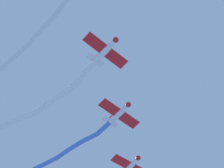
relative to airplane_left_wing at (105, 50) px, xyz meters
name	(u,v)px	position (x,y,z in m)	size (l,w,h in m)	color
smoke_trail_lead	(13,54)	(-11.76, 3.60, -1.01)	(13.46, 21.94, 2.51)	white
airplane_left_wing	(105,50)	(0.00, 0.00, 0.00)	(6.89, 5.34, 1.73)	white
smoke_trail_left_wing	(36,107)	(-7.14, 11.47, -0.65)	(14.85, 18.01, 1.96)	white
airplane_right_wing	(119,113)	(4.98, 9.73, 0.25)	(6.91, 5.35, 1.73)	white
smoke_trail_right_wing	(69,150)	(-0.37, 19.61, 1.22)	(9.95, 15.67, 2.96)	#4C75DB
airplane_slot	(130,166)	(9.96, 19.46, 0.50)	(6.99, 5.36, 1.73)	white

